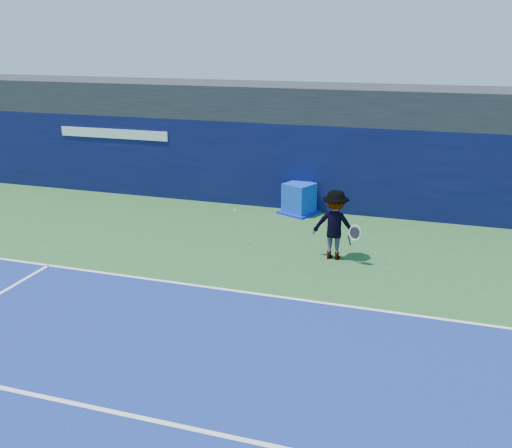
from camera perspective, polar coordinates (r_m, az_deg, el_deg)
name	(u,v)px	position (r m, az deg, el deg)	size (l,w,h in m)	color
ground	(168,351)	(11.58, -8.77, -12.48)	(80.00, 80.00, 0.00)	#295B2A
baseline	(222,289)	(14.00, -3.38, -6.51)	(24.00, 0.10, 0.01)	white
service_line	(115,412)	(10.13, -13.96, -17.80)	(24.00, 0.10, 0.01)	white
stadium_band	(304,102)	(20.97, 4.87, 12.06)	(36.00, 3.00, 1.20)	#222227
back_wall_assembly	(296,165)	(20.36, 4.06, 5.90)	(36.00, 1.03, 3.00)	#0A0E3A
equipment_cart	(299,200)	(19.74, 4.33, 2.44)	(1.46, 1.46, 1.06)	#0D38BD
tennis_player	(335,225)	(15.70, 7.90, -0.08)	(1.41, 0.79, 1.94)	white
tennis_ball	(235,210)	(16.54, -2.14, 1.37)	(0.06, 0.06, 0.06)	#DAE919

